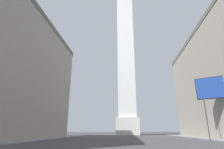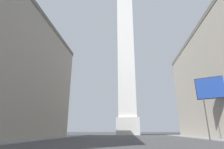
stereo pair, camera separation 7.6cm
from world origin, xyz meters
TOP-DOWN VIEW (x-y plane):
  - sidewalk_left at (-15.17, 23.03)m, footprint 5.00×76.75m
  - obelisk at (0.00, 63.96)m, footprint 8.02×8.02m
  - billboard_sign at (14.35, 27.73)m, footprint 5.26×2.59m

SIDE VIEW (x-z plane):
  - sidewalk_left at x=-15.17m, z-range 0.00..0.15m
  - billboard_sign at x=14.35m, z-range 2.86..12.73m
  - obelisk at x=0.00m, z-range -1.43..68.36m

